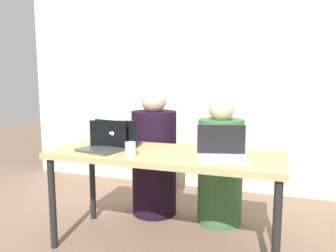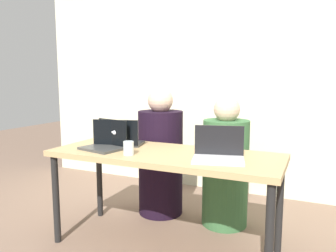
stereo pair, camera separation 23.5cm
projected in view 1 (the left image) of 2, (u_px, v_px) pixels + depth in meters
The scene contains 9 objects.
ground_plane at pixel (165, 246), 2.42m from camera, with size 12.00×12.00×0.00m, color #7B6150.
back_wall at pixel (209, 73), 3.60m from camera, with size 4.50×0.10×2.59m, color beige.
desk at pixel (165, 162), 2.33m from camera, with size 1.64×0.64×0.71m.
person_on_left at pixel (154, 159), 2.97m from camera, with size 0.46×0.46×1.15m.
person_on_right at pixel (220, 167), 2.78m from camera, with size 0.43×0.43×1.09m.
laptop_front_left at pixel (104, 144), 2.39m from camera, with size 0.34×0.28×0.21m.
laptop_front_right at pixel (222, 152), 2.12m from camera, with size 0.36×0.29×0.21m.
laptop_back_left at pixel (116, 140), 2.52m from camera, with size 0.40×0.30×0.21m.
water_glass_left at pixel (130, 150), 2.21m from camera, with size 0.07×0.07×0.09m.
Camera 1 is at (0.75, -2.14, 1.22)m, focal length 35.00 mm.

